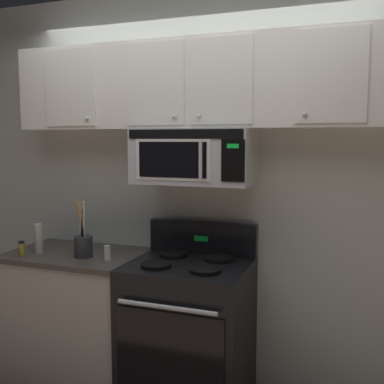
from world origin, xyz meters
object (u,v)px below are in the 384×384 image
at_px(stove_range, 188,329).
at_px(salt_shaker, 107,253).
at_px(over_range_microwave, 195,156).
at_px(utensil_crock_charcoal, 83,242).
at_px(pepper_mill, 38,239).
at_px(spice_jar, 22,249).

relative_size(stove_range, salt_shaker, 11.91).
xyz_separation_m(over_range_microwave, utensil_crock_charcoal, (-0.72, -0.20, -0.58)).
distance_m(pepper_mill, spice_jar, 0.13).
bearing_deg(over_range_microwave, spice_jar, -163.81).
bearing_deg(stove_range, pepper_mill, -174.49).
relative_size(stove_range, over_range_microwave, 1.47).
bearing_deg(pepper_mill, salt_shaker, 0.71).
height_order(stove_range, pepper_mill, stove_range).
bearing_deg(spice_jar, over_range_microwave, 16.19).
xyz_separation_m(stove_range, over_range_microwave, (-0.00, 0.12, 1.11)).
distance_m(over_range_microwave, utensil_crock_charcoal, 0.94).
bearing_deg(utensil_crock_charcoal, over_range_microwave, 15.87).
bearing_deg(pepper_mill, over_range_microwave, 11.61).
xyz_separation_m(stove_range, spice_jar, (-1.12, -0.21, 0.48)).
bearing_deg(pepper_mill, spice_jar, -116.84).
xyz_separation_m(stove_range, utensil_crock_charcoal, (-0.72, -0.09, 0.53)).
relative_size(stove_range, spice_jar, 10.85).
height_order(over_range_microwave, utensil_crock_charcoal, over_range_microwave).
bearing_deg(spice_jar, salt_shaker, 10.79).
height_order(over_range_microwave, pepper_mill, over_range_microwave).
bearing_deg(over_range_microwave, stove_range, -89.86).
bearing_deg(utensil_crock_charcoal, salt_shaker, -2.70).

